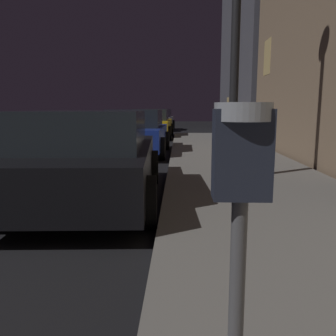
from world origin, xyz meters
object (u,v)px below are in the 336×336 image
Objects in this scene: parking_meter at (240,199)px; car_yellow_cab at (152,124)px; car_silver at (159,120)px; car_black at (90,157)px; car_blue at (136,132)px.

car_yellow_cab is at bearing 95.46° from parking_meter.
parking_meter is 0.31× the size of car_silver.
car_black is 0.97× the size of car_yellow_cab.
parking_meter reaches higher than car_black.
car_yellow_cab is (-1.60, 16.73, -0.46)m from parking_meter.
parking_meter is 16.81m from car_yellow_cab.
parking_meter is at bearing -69.23° from car_black.
parking_meter is at bearing -84.54° from car_yellow_cab.
car_silver is (-0.00, 18.70, -0.01)m from car_black.
car_silver is at bearing 89.99° from car_blue.
car_silver is at bearing 89.98° from car_yellow_cab.
car_black is 12.52m from car_yellow_cab.
car_yellow_cab and car_silver have the same top height.
parking_meter is 0.31× the size of car_black.
car_yellow_cab is 1.03× the size of car_silver.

